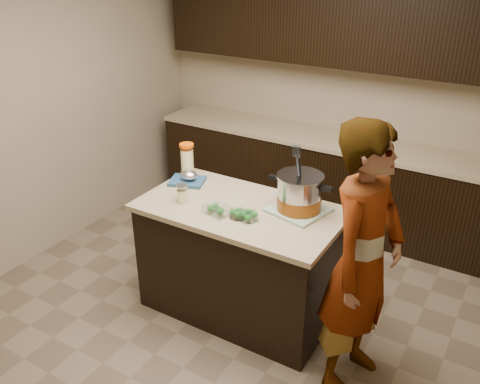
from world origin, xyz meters
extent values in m
plane|color=brown|center=(0.00, 0.00, 0.00)|extent=(4.00, 4.00, 0.00)
cube|color=tan|center=(0.00, 2.00, 1.35)|extent=(4.00, 0.04, 2.70)
cube|color=tan|center=(-2.00, 0.00, 1.35)|extent=(0.04, 4.00, 2.70)
cube|color=black|center=(0.00, 1.70, 0.43)|extent=(3.60, 0.60, 0.86)
cube|color=tan|center=(0.00, 1.70, 0.88)|extent=(3.60, 0.63, 0.04)
cube|color=black|center=(0.00, 1.82, 1.95)|extent=(3.60, 0.35, 0.75)
cube|color=black|center=(0.00, 0.00, 0.43)|extent=(1.40, 0.75, 0.86)
cube|color=tan|center=(0.00, 0.00, 0.88)|extent=(1.46, 0.81, 0.04)
cube|color=#547951|center=(0.39, 0.16, 0.91)|extent=(0.43, 0.43, 0.02)
cylinder|color=#B7B7BC|center=(0.39, 0.16, 1.04)|extent=(0.32, 0.32, 0.24)
cylinder|color=brown|center=(0.39, 0.16, 0.97)|extent=(0.33, 0.33, 0.10)
cylinder|color=#B7B7BC|center=(0.39, 0.16, 1.17)|extent=(0.35, 0.35, 0.02)
cube|color=black|center=(0.19, 0.15, 1.12)|extent=(0.08, 0.04, 0.03)
cube|color=black|center=(0.58, 0.17, 1.12)|extent=(0.08, 0.04, 0.03)
cylinder|color=black|center=(0.39, 0.13, 1.24)|extent=(0.03, 0.13, 0.30)
cylinder|color=#F8F198|center=(-0.64, 0.25, 1.01)|extent=(0.13, 0.13, 0.23)
cylinder|color=white|center=(-0.64, 0.25, 1.03)|extent=(0.14, 0.14, 0.26)
cylinder|color=#EB5404|center=(-0.64, 0.25, 1.16)|extent=(0.15, 0.15, 0.02)
cylinder|color=#F8F198|center=(-0.41, -0.14, 0.95)|extent=(0.09, 0.09, 0.09)
cylinder|color=white|center=(-0.41, -0.14, 0.96)|extent=(0.11, 0.11, 0.12)
cylinder|color=silver|center=(-0.41, -0.14, 1.03)|extent=(0.11, 0.11, 0.02)
cylinder|color=silver|center=(0.07, -0.14, 0.93)|extent=(0.13, 0.13, 0.06)
cylinder|color=silver|center=(0.15, -0.13, 0.93)|extent=(0.14, 0.14, 0.06)
cube|color=silver|center=(-0.09, -0.16, 0.93)|extent=(0.20, 0.16, 0.06)
cube|color=navy|center=(-0.57, 0.14, 0.91)|extent=(0.32, 0.29, 0.03)
ellipsoid|color=silver|center=(-0.55, 0.14, 0.96)|extent=(0.14, 0.11, 0.07)
imported|color=gray|center=(0.98, -0.22, 0.89)|extent=(0.51, 0.70, 1.78)
camera|label=1|loc=(1.65, -2.76, 2.59)|focal=38.00mm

